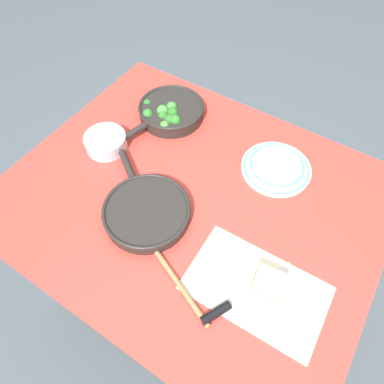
{
  "coord_description": "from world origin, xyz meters",
  "views": [
    {
      "loc": [
        0.34,
        -0.52,
        1.63
      ],
      "look_at": [
        0.0,
        0.0,
        0.75
      ],
      "focal_mm": 32.0,
      "sensor_mm": 36.0,
      "label": 1
    }
  ],
  "objects_px": {
    "wooden_spoon": "(159,256)",
    "grater_knife": "(236,301)",
    "skillet_broccoli": "(170,111)",
    "cheese_block": "(269,285)",
    "skillet_eggs": "(147,211)",
    "prep_bowl_steel": "(106,142)",
    "dinner_plate_stack": "(276,167)"
  },
  "relations": [
    {
      "from": "wooden_spoon",
      "to": "cheese_block",
      "type": "height_order",
      "value": "cheese_block"
    },
    {
      "from": "dinner_plate_stack",
      "to": "prep_bowl_steel",
      "type": "distance_m",
      "value": 0.59
    },
    {
      "from": "skillet_eggs",
      "to": "wooden_spoon",
      "type": "xyz_separation_m",
      "value": [
        0.11,
        -0.09,
        -0.01
      ]
    },
    {
      "from": "grater_knife",
      "to": "prep_bowl_steel",
      "type": "bearing_deg",
      "value": 96.29
    },
    {
      "from": "grater_knife",
      "to": "cheese_block",
      "type": "height_order",
      "value": "cheese_block"
    },
    {
      "from": "wooden_spoon",
      "to": "dinner_plate_stack",
      "type": "bearing_deg",
      "value": -84.42
    },
    {
      "from": "cheese_block",
      "to": "dinner_plate_stack",
      "type": "height_order",
      "value": "cheese_block"
    },
    {
      "from": "cheese_block",
      "to": "skillet_broccoli",
      "type": "bearing_deg",
      "value": 146.03
    },
    {
      "from": "grater_knife",
      "to": "prep_bowl_steel",
      "type": "xyz_separation_m",
      "value": [
        -0.65,
        0.24,
        0.02
      ]
    },
    {
      "from": "wooden_spoon",
      "to": "dinner_plate_stack",
      "type": "relative_size",
      "value": 1.55
    },
    {
      "from": "skillet_broccoli",
      "to": "skillet_eggs",
      "type": "xyz_separation_m",
      "value": [
        0.19,
        -0.4,
        -0.01
      ]
    },
    {
      "from": "wooden_spoon",
      "to": "cheese_block",
      "type": "xyz_separation_m",
      "value": [
        0.3,
        0.08,
        0.02
      ]
    },
    {
      "from": "skillet_broccoli",
      "to": "cheese_block",
      "type": "relative_size",
      "value": 4.0
    },
    {
      "from": "cheese_block",
      "to": "skillet_eggs",
      "type": "bearing_deg",
      "value": 178.65
    },
    {
      "from": "skillet_broccoli",
      "to": "prep_bowl_steel",
      "type": "relative_size",
      "value": 2.55
    },
    {
      "from": "cheese_block",
      "to": "prep_bowl_steel",
      "type": "height_order",
      "value": "same"
    },
    {
      "from": "grater_knife",
      "to": "dinner_plate_stack",
      "type": "xyz_separation_m",
      "value": [
        -0.1,
        0.47,
        0.0
      ]
    },
    {
      "from": "skillet_eggs",
      "to": "wooden_spoon",
      "type": "height_order",
      "value": "skillet_eggs"
    },
    {
      "from": "grater_knife",
      "to": "skillet_eggs",
      "type": "bearing_deg",
      "value": 102.56
    },
    {
      "from": "dinner_plate_stack",
      "to": "prep_bowl_steel",
      "type": "xyz_separation_m",
      "value": [
        -0.55,
        -0.23,
        0.01
      ]
    },
    {
      "from": "skillet_broccoli",
      "to": "grater_knife",
      "type": "relative_size",
      "value": 1.34
    },
    {
      "from": "wooden_spoon",
      "to": "skillet_eggs",
      "type": "bearing_deg",
      "value": -16.86
    },
    {
      "from": "skillet_broccoli",
      "to": "dinner_plate_stack",
      "type": "bearing_deg",
      "value": 102.27
    },
    {
      "from": "wooden_spoon",
      "to": "grater_knife",
      "type": "height_order",
      "value": "grater_knife"
    },
    {
      "from": "dinner_plate_stack",
      "to": "prep_bowl_steel",
      "type": "relative_size",
      "value": 1.61
    },
    {
      "from": "skillet_broccoli",
      "to": "grater_knife",
      "type": "bearing_deg",
      "value": 62.77
    },
    {
      "from": "skillet_broccoli",
      "to": "cheese_block",
      "type": "xyz_separation_m",
      "value": [
        0.6,
        -0.4,
        -0.01
      ]
    },
    {
      "from": "cheese_block",
      "to": "dinner_plate_stack",
      "type": "distance_m",
      "value": 0.42
    },
    {
      "from": "skillet_broccoli",
      "to": "skillet_eggs",
      "type": "bearing_deg",
      "value": 39.76
    },
    {
      "from": "cheese_block",
      "to": "dinner_plate_stack",
      "type": "relative_size",
      "value": 0.4
    },
    {
      "from": "skillet_broccoli",
      "to": "prep_bowl_steel",
      "type": "xyz_separation_m",
      "value": [
        -0.1,
        -0.25,
        -0.01
      ]
    },
    {
      "from": "wooden_spoon",
      "to": "prep_bowl_steel",
      "type": "relative_size",
      "value": 2.49
    }
  ]
}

